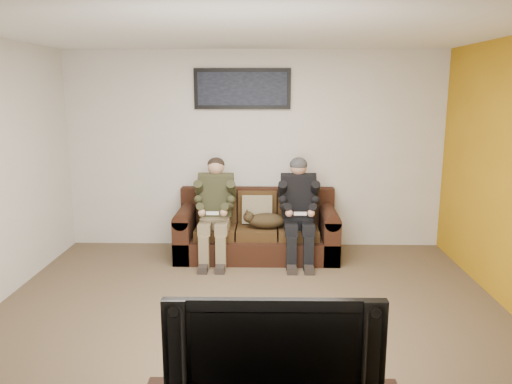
{
  "coord_description": "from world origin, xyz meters",
  "views": [
    {
      "loc": [
        0.16,
        -4.34,
        2.1
      ],
      "look_at": [
        0.04,
        1.2,
        0.95
      ],
      "focal_mm": 35.0,
      "sensor_mm": 36.0,
      "label": 1
    }
  ],
  "objects_px": {
    "person_right": "(299,204)",
    "television": "(273,348)",
    "cat": "(265,220)",
    "framed_poster": "(242,89)",
    "person_left": "(215,204)",
    "sofa": "(257,231)"
  },
  "relations": [
    {
      "from": "sofa",
      "to": "person_left",
      "type": "height_order",
      "value": "person_left"
    },
    {
      "from": "person_right",
      "to": "television",
      "type": "xyz_separation_m",
      "value": [
        -0.36,
        -3.6,
        0.07
      ]
    },
    {
      "from": "person_right",
      "to": "television",
      "type": "height_order",
      "value": "person_right"
    },
    {
      "from": "television",
      "to": "cat",
      "type": "bearing_deg",
      "value": 90.45
    },
    {
      "from": "person_right",
      "to": "television",
      "type": "relative_size",
      "value": 1.14
    },
    {
      "from": "cat",
      "to": "framed_poster",
      "type": "bearing_deg",
      "value": 117.19
    },
    {
      "from": "sofa",
      "to": "framed_poster",
      "type": "xyz_separation_m",
      "value": [
        -0.2,
        0.39,
        1.79
      ]
    },
    {
      "from": "cat",
      "to": "person_left",
      "type": "bearing_deg",
      "value": 177.79
    },
    {
      "from": "television",
      "to": "person_left",
      "type": "bearing_deg",
      "value": 100.13
    },
    {
      "from": "person_right",
      "to": "cat",
      "type": "xyz_separation_m",
      "value": [
        -0.42,
        -0.02,
        -0.2
      ]
    },
    {
      "from": "person_right",
      "to": "cat",
      "type": "distance_m",
      "value": 0.46
    },
    {
      "from": "person_left",
      "to": "framed_poster",
      "type": "bearing_deg",
      "value": 60.59
    },
    {
      "from": "cat",
      "to": "framed_poster",
      "type": "relative_size",
      "value": 0.53
    },
    {
      "from": "person_left",
      "to": "cat",
      "type": "relative_size",
      "value": 1.91
    },
    {
      "from": "person_left",
      "to": "framed_poster",
      "type": "relative_size",
      "value": 1.01
    },
    {
      "from": "person_left",
      "to": "person_right",
      "type": "distance_m",
      "value": 1.03
    },
    {
      "from": "person_right",
      "to": "person_left",
      "type": "bearing_deg",
      "value": -179.98
    },
    {
      "from": "framed_poster",
      "to": "television",
      "type": "relative_size",
      "value": 1.13
    },
    {
      "from": "framed_poster",
      "to": "television",
      "type": "xyz_separation_m",
      "value": [
        0.36,
        -4.17,
        -1.33
      ]
    },
    {
      "from": "person_right",
      "to": "cat",
      "type": "relative_size",
      "value": 1.92
    },
    {
      "from": "cat",
      "to": "television",
      "type": "bearing_deg",
      "value": -89.03
    },
    {
      "from": "person_left",
      "to": "cat",
      "type": "height_order",
      "value": "person_left"
    }
  ]
}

